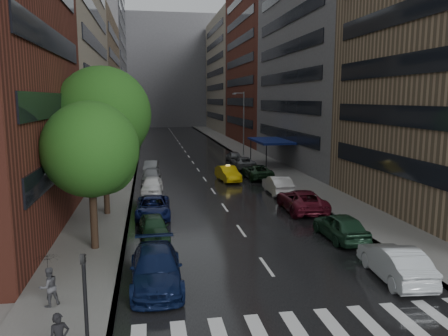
{
  "coord_description": "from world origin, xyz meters",
  "views": [
    {
      "loc": [
        -5.56,
        -15.82,
        8.21
      ],
      "look_at": [
        0.0,
        16.33,
        3.0
      ],
      "focal_mm": 35.0,
      "sensor_mm": 36.0,
      "label": 1
    }
  ],
  "objects": [
    {
      "name": "sidewalk_right",
      "position": [
        9.0,
        50.0,
        0.07
      ],
      "size": [
        4.0,
        140.0,
        0.15
      ],
      "primitive_type": "cube",
      "color": "gray",
      "rests_on": "ground"
    },
    {
      "name": "street_lamp_right",
      "position": [
        7.72,
        45.0,
        4.89
      ],
      "size": [
        1.74,
        0.22,
        9.0
      ],
      "color": "gray",
      "rests_on": "sidewalk_right"
    },
    {
      "name": "tree_near",
      "position": [
        -8.6,
        7.85,
        5.55
      ],
      "size": [
        5.09,
        5.09,
        8.11
      ],
      "color": "#382619",
      "rests_on": "ground"
    },
    {
      "name": "sidewalk_left",
      "position": [
        -9.0,
        50.0,
        0.07
      ],
      "size": [
        4.0,
        140.0,
        0.15
      ],
      "primitive_type": "cube",
      "color": "gray",
      "rests_on": "ground"
    },
    {
      "name": "traffic_light",
      "position": [
        -7.6,
        -2.8,
        2.23
      ],
      "size": [
        0.18,
        0.15,
        3.45
      ],
      "color": "black",
      "rests_on": "sidewalk_left"
    },
    {
      "name": "parked_cars_right",
      "position": [
        5.4,
        19.87,
        0.76
      ],
      "size": [
        2.86,
        43.05,
        1.6
      ],
      "color": "silver",
      "rests_on": "ground"
    },
    {
      "name": "crosswalk",
      "position": [
        0.2,
        -2.0,
        0.01
      ],
      "size": [
        13.15,
        2.8,
        0.01
      ],
      "color": "silver",
      "rests_on": "ground"
    },
    {
      "name": "parked_cars_left",
      "position": [
        -5.4,
        15.8,
        0.74
      ],
      "size": [
        2.47,
        34.96,
        1.6
      ],
      "color": "#0D193F",
      "rests_on": "ground"
    },
    {
      "name": "building_far",
      "position": [
        0.0,
        118.0,
        16.0
      ],
      "size": [
        40.0,
        14.0,
        32.0
      ],
      "primitive_type": "cube",
      "color": "slate",
      "rests_on": "ground"
    },
    {
      "name": "street_lamp_left",
      "position": [
        -7.72,
        30.0,
        4.89
      ],
      "size": [
        1.74,
        0.22,
        9.0
      ],
      "color": "gray",
      "rests_on": "sidewalk_left"
    },
    {
      "name": "awning",
      "position": [
        8.98,
        35.0,
        3.13
      ],
      "size": [
        4.0,
        8.0,
        3.12
      ],
      "color": "navy",
      "rests_on": "sidewalk_right"
    },
    {
      "name": "ground",
      "position": [
        0.0,
        0.0,
        0.0
      ],
      "size": [
        220.0,
        220.0,
        0.0
      ],
      "primitive_type": "plane",
      "color": "gray",
      "rests_on": "ground"
    },
    {
      "name": "buildings_left",
      "position": [
        -15.0,
        58.79,
        15.99
      ],
      "size": [
        8.0,
        108.0,
        38.0
      ],
      "color": "maroon",
      "rests_on": "ground"
    },
    {
      "name": "taxi",
      "position": [
        2.19,
        26.69,
        0.75
      ],
      "size": [
        2.11,
        4.7,
        1.5
      ],
      "primitive_type": "imported",
      "rotation": [
        0.0,
        0.0,
        0.12
      ],
      "color": "#DEB50B",
      "rests_on": "ground"
    },
    {
      "name": "ped_black_umbrella",
      "position": [
        -9.57,
        1.2,
        1.4
      ],
      "size": [
        0.97,
        0.98,
        2.09
      ],
      "color": "#4E4E53",
      "rests_on": "sidewalk_left"
    },
    {
      "name": "tree_far",
      "position": [
        -8.6,
        31.1,
        4.97
      ],
      "size": [
        4.56,
        4.56,
        7.27
      ],
      "color": "#382619",
      "rests_on": "ground"
    },
    {
      "name": "road",
      "position": [
        0.0,
        50.0,
        0.01
      ],
      "size": [
        14.0,
        140.0,
        0.01
      ],
      "primitive_type": "cube",
      "color": "black",
      "rests_on": "ground"
    },
    {
      "name": "tree_mid",
      "position": [
        -8.6,
        15.18,
        7.13
      ],
      "size": [
        6.53,
        6.53,
        10.4
      ],
      "color": "#382619",
      "rests_on": "ground"
    },
    {
      "name": "buildings_right",
      "position": [
        15.0,
        56.7,
        15.03
      ],
      "size": [
        8.05,
        109.1,
        36.0
      ],
      "color": "#937A5B",
      "rests_on": "ground"
    }
  ]
}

